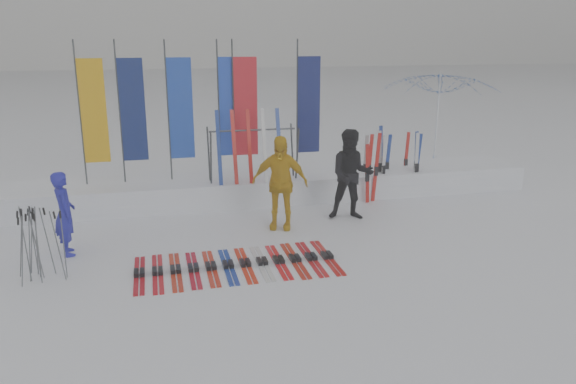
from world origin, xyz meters
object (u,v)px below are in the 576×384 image
object	(u,v)px
person_yellow	(280,183)
ski_rack	(253,147)
person_blue	(65,214)
ski_row	(237,264)
person_black	(351,175)
tent_canopy	(438,122)

from	to	relation	value
person_yellow	ski_rack	xyz separation A→B (m)	(-0.23, 1.78, 0.41)
person_blue	ski_row	xyz separation A→B (m)	(2.93, -1.30, -0.74)
person_blue	person_black	xyz separation A→B (m)	(5.74, 0.74, 0.21)
person_yellow	tent_canopy	distance (m)	6.56
person_yellow	person_blue	bearing A→B (deg)	-151.97
tent_canopy	person_blue	bearing A→B (deg)	-156.61
person_blue	ski_row	distance (m)	3.29
ski_rack	person_yellow	bearing A→B (deg)	-82.56
person_blue	person_black	size ratio (longest dim) A/B	0.79
person_blue	ski_row	world-z (taller)	person_blue
ski_rack	person_blue	bearing A→B (deg)	-149.52
person_black	ski_row	distance (m)	3.61
ski_row	ski_rack	world-z (taller)	ski_rack
person_black	ski_row	world-z (taller)	person_black
person_blue	tent_canopy	bearing A→B (deg)	-82.20
person_yellow	person_black	bearing A→B (deg)	29.55
person_yellow	ski_row	world-z (taller)	person_yellow
person_yellow	ski_rack	distance (m)	1.84
person_blue	ski_rack	xyz separation A→B (m)	(3.87, 2.28, 0.60)
ski_row	tent_canopy	bearing A→B (deg)	39.35
ski_row	person_yellow	bearing A→B (deg)	56.77
person_black	ski_row	bearing A→B (deg)	-129.52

